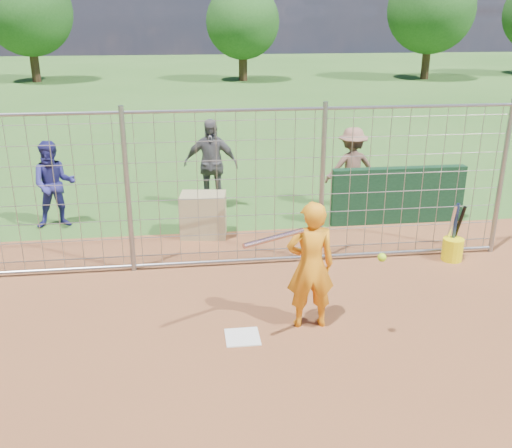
{
  "coord_description": "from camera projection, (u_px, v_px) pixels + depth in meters",
  "views": [
    {
      "loc": [
        -0.62,
        -6.4,
        3.86
      ],
      "look_at": [
        0.3,
        0.8,
        1.15
      ],
      "focal_mm": 40.0,
      "sensor_mm": 36.0,
      "label": 1
    }
  ],
  "objects": [
    {
      "name": "ground",
      "position": [
        241.0,
        330.0,
        7.37
      ],
      "size": [
        100.0,
        100.0,
        0.0
      ],
      "primitive_type": "plane",
      "color": "#2D591E",
      "rests_on": "ground"
    },
    {
      "name": "home_plate",
      "position": [
        242.0,
        337.0,
        7.18
      ],
      "size": [
        0.43,
        0.43,
        0.02
      ],
      "primitive_type": "cube",
      "color": "silver",
      "rests_on": "ground"
    },
    {
      "name": "dugout_wall",
      "position": [
        398.0,
        195.0,
        10.93
      ],
      "size": [
        2.6,
        0.2,
        1.1
      ],
      "primitive_type": "cube",
      "color": "#11381E",
      "rests_on": "ground"
    },
    {
      "name": "batter",
      "position": [
        310.0,
        266.0,
        7.19
      ],
      "size": [
        0.62,
        0.41,
        1.7
      ],
      "primitive_type": "imported",
      "rotation": [
        0.0,
        0.0,
        3.13
      ],
      "color": "orange",
      "rests_on": "ground"
    },
    {
      "name": "bystander_a",
      "position": [
        54.0,
        185.0,
        10.63
      ],
      "size": [
        0.89,
        0.74,
        1.65
      ],
      "primitive_type": "imported",
      "rotation": [
        0.0,
        0.0,
        0.16
      ],
      "color": "navy",
      "rests_on": "ground"
    },
    {
      "name": "bystander_b",
      "position": [
        211.0,
        165.0,
        11.58
      ],
      "size": [
        1.17,
        0.66,
        1.88
      ],
      "primitive_type": "imported",
      "rotation": [
        0.0,
        0.0,
        -0.19
      ],
      "color": "#56555A",
      "rests_on": "ground"
    },
    {
      "name": "bystander_c",
      "position": [
        352.0,
        168.0,
        11.74
      ],
      "size": [
        1.1,
        0.66,
        1.67
      ],
      "primitive_type": "imported",
      "rotation": [
        0.0,
        0.0,
        3.17
      ],
      "color": "#885B4A",
      "rests_on": "ground"
    },
    {
      "name": "equipment_bin",
      "position": [
        204.0,
        215.0,
        10.32
      ],
      "size": [
        0.86,
        0.65,
        0.8
      ],
      "primitive_type": "cube",
      "rotation": [
        0.0,
        0.0,
        -0.13
      ],
      "color": "tan",
      "rests_on": "ground"
    },
    {
      "name": "equipment_in_play",
      "position": [
        300.0,
        243.0,
        6.66
      ],
      "size": [
        1.69,
        0.52,
        0.3
      ],
      "color": "silver",
      "rests_on": "ground"
    },
    {
      "name": "bucket_with_bats",
      "position": [
        453.0,
        246.0,
        9.35
      ],
      "size": [
        0.34,
        0.38,
        0.98
      ],
      "color": "#FEEC0D",
      "rests_on": "ground"
    },
    {
      "name": "backstop_fence",
      "position": [
        227.0,
        191.0,
        8.79
      ],
      "size": [
        9.08,
        0.08,
        2.6
      ],
      "color": "gray",
      "rests_on": "ground"
    },
    {
      "name": "tree_line",
      "position": [
        245.0,
        14.0,
        32.57
      ],
      "size": [
        44.66,
        6.72,
        6.48
      ],
      "color": "#3F2B19",
      "rests_on": "ground"
    }
  ]
}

